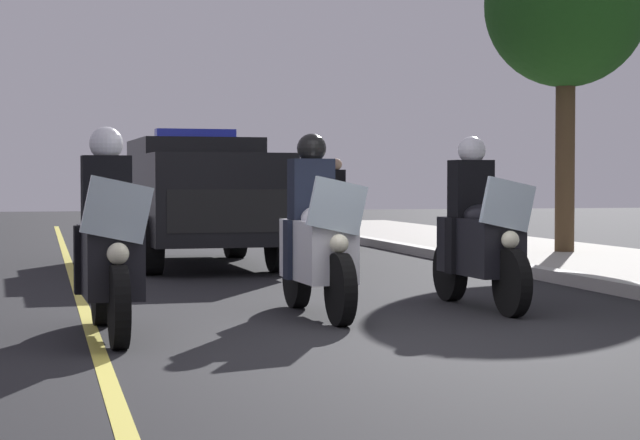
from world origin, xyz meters
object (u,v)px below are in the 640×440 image
(cyclist_background, at_px, (336,204))
(tree_far_back, at_px, (566,7))
(police_motorcycle_lead_right, at_px, (317,242))
(police_suv, at_px, (197,194))
(police_motorcycle_lead_left, at_px, (109,251))
(police_motorcycle_trailing, at_px, (479,238))

(cyclist_background, distance_m, tree_far_back, 5.53)
(police_motorcycle_lead_right, height_order, police_suv, police_suv)
(police_motorcycle_lead_right, bearing_deg, tree_far_back, 139.55)
(police_motorcycle_lead_left, distance_m, tree_far_back, 11.68)
(tree_far_back, bearing_deg, police_motorcycle_trailing, -32.13)
(police_suv, bearing_deg, police_motorcycle_trailing, 17.00)
(police_motorcycle_lead_right, distance_m, police_suv, 6.67)
(police_motorcycle_trailing, height_order, cyclist_background, police_motorcycle_trailing)
(cyclist_background, bearing_deg, police_motorcycle_lead_right, -15.66)
(cyclist_background, xyz_separation_m, tree_far_back, (3.19, 3.09, 3.30))
(police_motorcycle_lead_left, bearing_deg, police_suv, 167.10)
(police_motorcycle_lead_right, bearing_deg, police_motorcycle_trailing, 98.29)
(cyclist_background, bearing_deg, police_motorcycle_lead_left, -23.51)
(police_motorcycle_lead_right, relative_size, tree_far_back, 0.39)
(police_motorcycle_trailing, distance_m, police_suv, 6.70)
(police_motorcycle_lead_left, height_order, police_suv, police_suv)
(police_motorcycle_trailing, xyz_separation_m, cyclist_background, (-9.89, 1.12, 0.14))
(police_motorcycle_trailing, height_order, police_suv, police_suv)
(police_motorcycle_lead_left, relative_size, police_motorcycle_trailing, 1.00)
(police_suv, relative_size, tree_far_back, 0.91)
(police_suv, distance_m, tree_far_back, 6.90)
(police_suv, bearing_deg, cyclist_background, 138.57)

